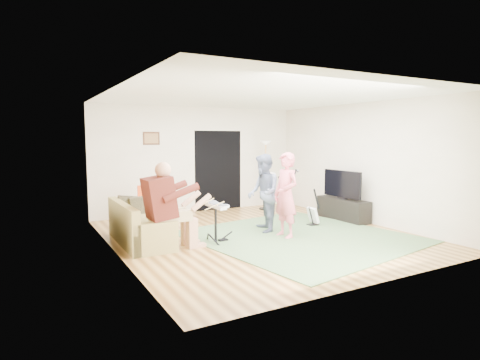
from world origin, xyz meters
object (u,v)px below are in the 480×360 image
Objects in this scene: guitar_spare at (313,215)px; television at (342,184)px; sofa at (137,230)px; drum_kit at (216,225)px; torchiere_lamp at (266,163)px; dining_chair at (147,212)px; singer at (286,195)px; tv_cabinet at (343,209)px; guitarist at (263,193)px.

guitar_spare is 0.70× the size of television.
sofa is 2.51× the size of drum_kit.
sofa is at bearing 177.04° from television.
guitar_spare reaches higher than drum_kit.
drum_kit is at bearing -173.30° from television.
torchiere_lamp is (0.17, 2.20, 1.02)m from guitar_spare.
dining_chair is at bearing 66.05° from sofa.
singer is 3.08m from dining_chair.
singer is 2.03× the size of guitar_spare.
singer reaches higher than guitar_spare.
drum_kit is at bearing -63.40° from dining_chair.
guitarist is at bearing -177.35° from tv_cabinet.
guitarist is 2.58m from dining_chair.
sofa is 2.31× the size of guitar_spare.
dining_chair is at bearing -171.14° from torchiere_lamp.
guitarist is (2.50, -0.35, 0.55)m from sofa.
drum_kit is 1.47m from singer.
guitar_spare is 3.61m from dining_chair.
guitarist is 1.39× the size of television.
singer is 1.39m from guitar_spare.
drum_kit is 0.84× the size of dining_chair.
torchiere_lamp is at bearing 167.98° from guitarist.
sofa is 1.17× the size of guitarist.
tv_cabinet is at bearing 0.00° from television.
drum_kit is 0.53× the size of tv_cabinet.
tv_cabinet is at bearing -67.63° from torchiere_lamp.
singer is 1.03× the size of guitarist.
singer is (2.64, -0.94, 0.57)m from sofa.
guitarist is at bearing 177.98° from guitar_spare.
singer is 3.08m from torchiere_lamp.
torchiere_lamp is 3.54m from dining_chair.
drum_kit is 0.41× the size of torchiere_lamp.
torchiere_lamp is 2.24m from television.
singer reaches higher than dining_chair.
tv_cabinet is at bearing -2.93° from sofa.
guitar_spare is 2.44m from torchiere_lamp.
guitar_spare is at bearing -5.99° from sofa.
guitarist reaches higher than sofa.
sofa is 4.79m from tv_cabinet.
singer is at bearing 34.22° from guitarist.
guitarist is 2.35m from tv_cabinet.
torchiere_lamp is 1.31× the size of tv_cabinet.
dining_chair is at bearing 159.83° from television.
tv_cabinet is 0.60m from television.
sofa is 1.34× the size of tv_cabinet.
guitar_spare is at bearing -21.34° from dining_chair.
sofa is 3.79m from guitar_spare.
guitarist reaches higher than drum_kit.
dining_chair reaches higher than tv_cabinet.
dining_chair is (-2.07, 2.23, -0.50)m from singer.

